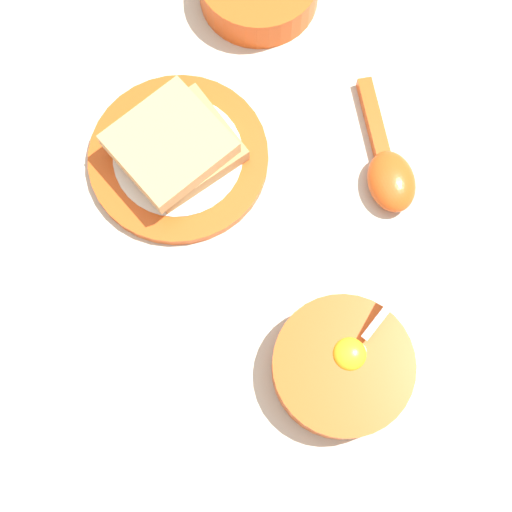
{
  "coord_description": "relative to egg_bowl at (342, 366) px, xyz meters",
  "views": [
    {
      "loc": [
        -0.01,
        -0.24,
        0.69
      ],
      "look_at": [
        0.06,
        -0.06,
        0.02
      ],
      "focal_mm": 50.0,
      "sensor_mm": 36.0,
      "label": 1
    }
  ],
  "objects": [
    {
      "name": "ground_plane",
      "position": [
        -0.09,
        0.19,
        -0.02
      ],
      "size": [
        3.0,
        3.0,
        0.0
      ],
      "primitive_type": "plane",
      "color": "beige"
    },
    {
      "name": "egg_bowl",
      "position": [
        0.0,
        0.0,
        0.0
      ],
      "size": [
        0.14,
        0.13,
        0.07
      ],
      "color": "#DB5119",
      "rests_on": "ground_plane"
    },
    {
      "name": "toast_sandwich",
      "position": [
        -0.07,
        0.26,
        0.01
      ],
      "size": [
        0.14,
        0.13,
        0.04
      ],
      "color": "tan",
      "rests_on": "toast_plate"
    },
    {
      "name": "toast_plate",
      "position": [
        -0.07,
        0.26,
        -0.02
      ],
      "size": [
        0.19,
        0.19,
        0.01
      ],
      "color": "#DB5119",
      "rests_on": "ground_plane"
    },
    {
      "name": "soup_spoon",
      "position": [
        0.12,
        0.17,
        -0.01
      ],
      "size": [
        0.06,
        0.16,
        0.03
      ],
      "color": "#DB5119",
      "rests_on": "ground_plane"
    }
  ]
}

